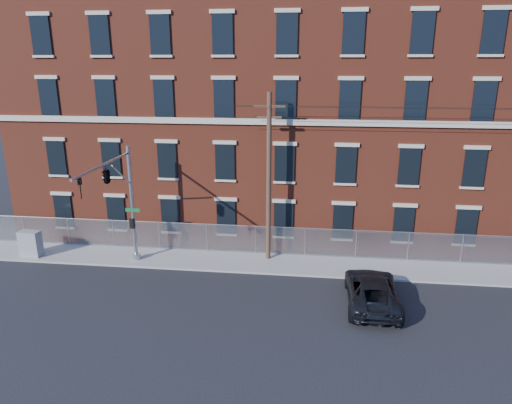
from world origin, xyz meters
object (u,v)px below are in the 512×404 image
Objects in this scene: utility_pole_near at (269,176)px; utility_cabinet at (30,244)px; pickup_truck at (372,290)px; traffic_signal_mast at (113,186)px.

utility_cabinet is (-14.66, -1.40, -4.41)m from utility_pole_near.
pickup_truck is 20.60m from utility_cabinet.
pickup_truck is at bearing -4.94° from utility_cabinet.
traffic_signal_mast is at bearing -156.86° from utility_pole_near.
utility_cabinet is at bearing 163.13° from traffic_signal_mast.
utility_pole_near is at bearing 23.14° from traffic_signal_mast.
utility_cabinet is at bearing -8.36° from pickup_truck.
traffic_signal_mast reaches higher than utility_cabinet.
utility_pole_near is 1.86× the size of pickup_truck.
pickup_truck is at bearing -40.01° from utility_pole_near.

